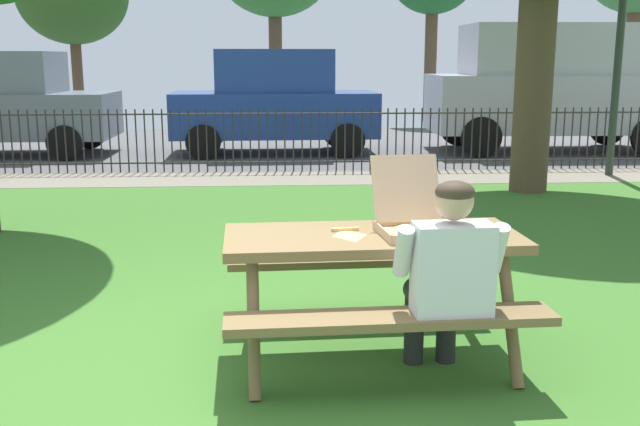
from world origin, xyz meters
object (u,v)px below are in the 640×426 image
object	(u,v)px
pizza_box_open	(413,219)
lamp_post_walkway	(622,9)
picnic_table_foreground	(372,261)
adult_at_table	(447,273)
parked_car_center	(275,101)
pizza_slice_on_table	(348,233)
parked_car_right	(552,85)

from	to	relation	value
pizza_box_open	lamp_post_walkway	bearing A→B (deg)	57.16
picnic_table_foreground	lamp_post_walkway	world-z (taller)	lamp_post_walkway
picnic_table_foreground	adult_at_table	distance (m)	0.60
lamp_post_walkway	parked_car_center	world-z (taller)	lamp_post_walkway
picnic_table_foreground	adult_at_table	size ratio (longest dim) A/B	1.56
pizza_slice_on_table	parked_car_right	distance (m)	11.17
pizza_slice_on_table	parked_car_right	size ratio (longest dim) A/B	0.06
parked_car_center	parked_car_right	xyz separation A→B (m)	(5.44, -0.00, 0.29)
picnic_table_foreground	parked_car_right	distance (m)	11.10
pizza_slice_on_table	parked_car_center	world-z (taller)	parked_car_center
pizza_box_open	adult_at_table	bearing A→B (deg)	-78.10
adult_at_table	parked_car_right	xyz separation A→B (m)	(4.48, 10.45, 0.65)
pizza_box_open	parked_car_right	world-z (taller)	parked_car_right
pizza_box_open	adult_at_table	size ratio (longest dim) A/B	0.48
adult_at_table	lamp_post_walkway	size ratio (longest dim) A/B	0.28
pizza_slice_on_table	picnic_table_foreground	bearing A→B (deg)	4.92
parked_car_center	parked_car_right	bearing A→B (deg)	-0.00
lamp_post_walkway	parked_car_center	xyz separation A→B (m)	(-5.29, 3.08, -1.53)
parked_car_right	picnic_table_foreground	bearing A→B (deg)	-115.89
lamp_post_walkway	picnic_table_foreground	bearing A→B (deg)	-124.22
picnic_table_foreground	adult_at_table	world-z (taller)	adult_at_table
parked_car_right	adult_at_table	bearing A→B (deg)	-113.23
pizza_slice_on_table	pizza_box_open	bearing A→B (deg)	3.46
pizza_box_open	pizza_slice_on_table	xyz separation A→B (m)	(-0.40, -0.02, -0.08)
pizza_slice_on_table	lamp_post_walkway	size ratio (longest dim) A/B	0.07
picnic_table_foreground	adult_at_table	xyz separation A→B (m)	(0.35, -0.49, 0.06)
pizza_box_open	pizza_slice_on_table	size ratio (longest dim) A/B	2.09
picnic_table_foreground	parked_car_right	world-z (taller)	parked_car_right
pizza_slice_on_table	adult_at_table	xyz separation A→B (m)	(0.50, -0.47, -0.12)
parked_car_right	pizza_box_open	bearing A→B (deg)	-114.76
lamp_post_walkway	parked_car_center	distance (m)	6.31
pizza_box_open	parked_car_center	xyz separation A→B (m)	(-0.85, 9.95, 0.15)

